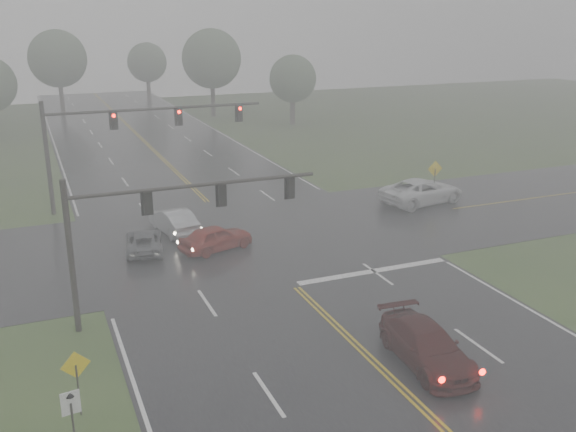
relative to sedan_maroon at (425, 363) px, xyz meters
name	(u,v)px	position (x,y,z in m)	size (l,w,h in m)	color
main_road	(255,248)	(-1.78, 14.32, 0.00)	(18.00, 160.00, 0.02)	black
cross_street	(244,237)	(-1.78, 16.32, 0.00)	(120.00, 14.00, 0.02)	black
stop_bar	(374,272)	(2.72, 8.72, 0.00)	(8.50, 0.50, 0.01)	silver
sedan_maroon	(425,363)	(0.00, 0.00, 0.00)	(2.07, 5.10, 1.48)	#330909
sedan_red	(216,250)	(-3.91, 14.85, 0.00)	(1.70, 4.23, 1.44)	maroon
sedan_silver	(174,233)	(-5.43, 18.69, 0.00)	(1.59, 4.55, 1.50)	#A5A8AD
car_grey	(145,251)	(-7.69, 16.17, 0.00)	(1.93, 4.19, 1.16)	#4D4F54
pickup_white	(421,203)	(12.06, 18.38, 0.00)	(2.87, 6.22, 1.73)	silver
signal_gantry_near	(150,218)	(-8.70, 7.80, 4.58)	(10.86, 0.29, 6.56)	black
signal_gantry_far	(119,130)	(-7.35, 25.53, 5.29)	(14.72, 0.38, 7.47)	black
sign_diamond_west	(76,373)	(-12.46, 1.61, 1.58)	(0.97, 0.21, 2.35)	black
sign_arrow_white	(72,415)	(-12.80, -0.97, 1.74)	(0.55, 0.12, 2.49)	black
sign_diamond_east	(435,173)	(13.42, 18.92, 1.90)	(1.17, 0.11, 2.82)	black
tree_ne_a	(212,59)	(9.71, 62.60, 7.23)	(7.48, 7.48, 10.98)	#2F251F
tree_n_mid	(58,59)	(-8.19, 71.77, 7.13)	(7.37, 7.37, 10.83)	#2F251F
tree_e_near	(293,79)	(16.69, 52.70, 5.36)	(5.56, 5.56, 8.17)	#2F251F
tree_n_far	(147,62)	(4.99, 81.40, 5.66)	(5.87, 5.87, 8.62)	#2F251F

